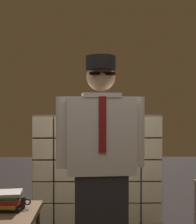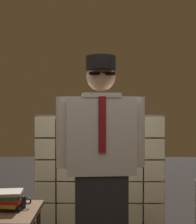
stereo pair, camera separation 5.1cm
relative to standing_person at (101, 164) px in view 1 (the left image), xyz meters
name	(u,v)px [view 1 (the left image)]	position (x,y,z in m)	size (l,w,h in m)	color
glass_block_wall	(97,170)	(-0.01, 1.15, -0.30)	(1.57, 0.10, 1.31)	beige
standing_person	(101,164)	(0.00, 0.00, 0.00)	(0.72, 0.32, 1.79)	#28282D
side_table	(4,221)	(-0.76, -0.04, -0.44)	(0.52, 0.52, 0.57)	#513823
book_stack	(7,201)	(-0.75, 0.00, -0.30)	(0.26, 0.21, 0.14)	black
coffee_mug	(21,202)	(-0.65, 0.03, -0.32)	(0.13, 0.08, 0.09)	black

